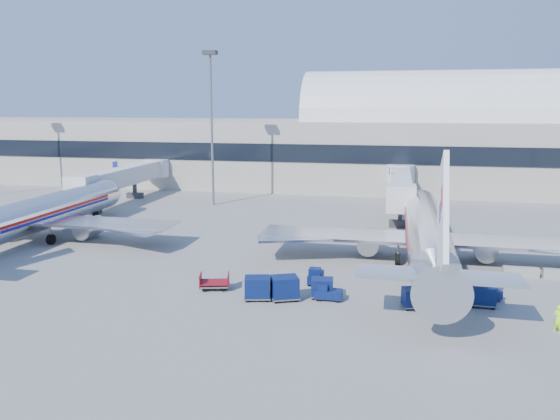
% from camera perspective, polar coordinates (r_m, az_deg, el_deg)
% --- Properties ---
extents(ground, '(260.00, 260.00, 0.00)m').
position_cam_1_polar(ground, '(50.16, 3.63, -6.35)').
color(ground, gray).
rests_on(ground, ground).
extents(terminal, '(170.00, 28.15, 21.00)m').
position_cam_1_polar(terminal, '(105.64, 0.88, 6.92)').
color(terminal, '#B2AA9E').
rests_on(terminal, ground).
extents(airliner_main, '(32.00, 37.26, 12.07)m').
position_cam_1_polar(airliner_main, '(53.35, 15.10, -2.40)').
color(airliner_main, silver).
rests_on(airliner_main, ground).
extents(airliner_mid, '(32.00, 37.26, 12.07)m').
position_cam_1_polar(airliner_mid, '(65.98, -24.33, -0.49)').
color(airliner_mid, silver).
rests_on(airliner_mid, ground).
extents(jetbridge_near, '(4.40, 27.50, 6.25)m').
position_cam_1_polar(jetbridge_near, '(78.97, 12.49, 2.69)').
color(jetbridge_near, silver).
rests_on(jetbridge_near, ground).
extents(jetbridge_mid, '(4.40, 27.50, 6.25)m').
position_cam_1_polar(jetbridge_mid, '(89.14, -15.65, 3.46)').
color(jetbridge_mid, silver).
rests_on(jetbridge_mid, ground).
extents(mast_west, '(2.00, 1.20, 22.60)m').
position_cam_1_polar(mast_west, '(81.96, -7.20, 10.77)').
color(mast_west, slate).
rests_on(mast_west, ground).
extents(barrier_near, '(3.00, 0.55, 0.90)m').
position_cam_1_polar(barrier_near, '(52.63, 23.87, -5.94)').
color(barrier_near, '#9E9E96').
rests_on(barrier_near, ground).
extents(tug_lead, '(2.10, 1.06, 1.36)m').
position_cam_1_polar(tug_lead, '(42.82, 4.98, -8.56)').
color(tug_lead, '#091749').
rests_on(tug_lead, ground).
extents(tug_right, '(2.07, 2.26, 1.34)m').
position_cam_1_polar(tug_right, '(45.98, 20.83, -7.88)').
color(tug_right, '#091749').
rests_on(tug_right, ground).
extents(tug_left, '(1.14, 2.26, 1.47)m').
position_cam_1_polar(tug_left, '(46.46, 3.72, -6.90)').
color(tug_left, '#091749').
rests_on(tug_left, ground).
extents(cart_train_a, '(1.92, 1.55, 1.56)m').
position_cam_1_polar(cart_train_a, '(43.17, 4.44, -8.08)').
color(cart_train_a, '#091749').
rests_on(cart_train_a, ground).
extents(cart_train_b, '(2.60, 2.34, 1.87)m').
position_cam_1_polar(cart_train_b, '(42.53, 0.50, -8.11)').
color(cart_train_b, '#091749').
rests_on(cart_train_b, ground).
extents(cart_train_c, '(2.36, 2.00, 1.80)m').
position_cam_1_polar(cart_train_c, '(42.67, -2.37, -8.10)').
color(cart_train_c, '#091749').
rests_on(cart_train_c, ground).
extents(cart_solo_near, '(2.01, 1.73, 1.51)m').
position_cam_1_polar(cart_solo_near, '(42.21, 13.83, -8.86)').
color(cart_solo_near, '#091749').
rests_on(cart_solo_near, ground).
extents(cart_solo_far, '(2.05, 1.59, 1.77)m').
position_cam_1_polar(cart_solo_far, '(44.04, 20.38, -8.22)').
color(cart_solo_far, '#091749').
rests_on(cart_solo_far, ground).
extents(cart_open_red, '(2.74, 2.24, 0.64)m').
position_cam_1_polar(cart_open_red, '(45.42, -6.82, -7.65)').
color(cart_open_red, slate).
rests_on(cart_open_red, ground).
extents(ramp_worker, '(0.83, 0.84, 1.96)m').
position_cam_1_polar(ramp_worker, '(41.04, 27.10, -10.10)').
color(ramp_worker, '#B1FB1A').
rests_on(ramp_worker, ground).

